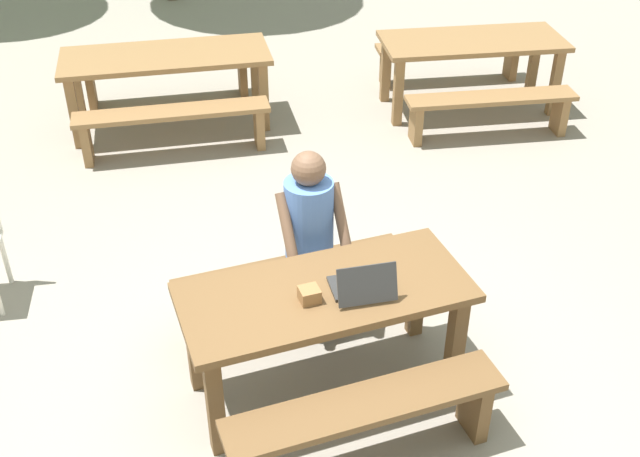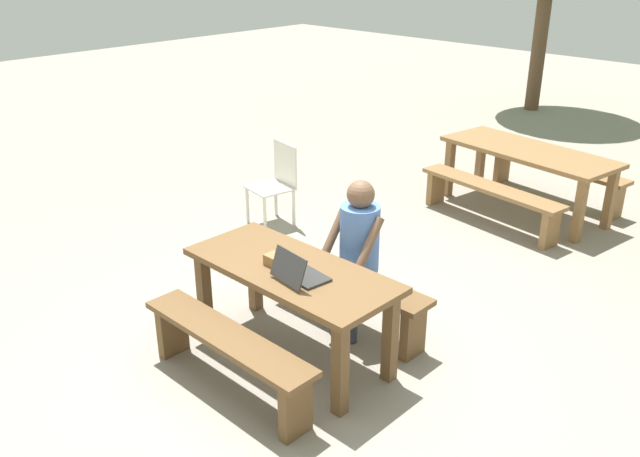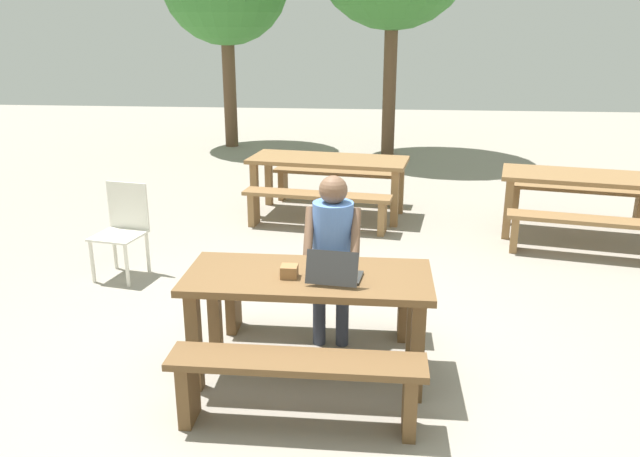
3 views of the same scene
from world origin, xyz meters
The scene contains 11 objects.
ground_plane centered at (0.00, 0.00, 0.00)m, with size 30.00×30.00×0.00m, color gray.
picnic_table_front centered at (0.00, 0.00, 0.64)m, with size 1.69×0.74×0.77m.
bench_near centered at (0.00, -0.64, 0.35)m, with size 1.58×0.30×0.48m.
bench_far centered at (0.00, 0.64, 0.35)m, with size 1.58×0.30×0.48m.
laptop centered at (0.19, -0.11, 0.83)m, with size 0.38×0.35×0.24m.
small_pouch centered at (-0.12, -0.07, 0.81)m, with size 0.11×0.11×0.08m.
person_seated centered at (0.12, 0.60, 0.78)m, with size 0.43×0.42×1.31m.
plastic_chair centered at (-2.03, 1.72, 0.49)m, with size 0.51×0.51×0.92m.
picnic_table_rear centered at (-0.19, 3.99, 0.65)m, with size 2.11×1.07×0.76m.
bench_rear_south centered at (-0.28, 3.36, 0.34)m, with size 1.84×0.55×0.46m.
bench_rear_north centered at (-0.10, 4.62, 0.34)m, with size 1.84×0.55×0.46m.
Camera 2 is at (3.26, -3.08, 3.04)m, focal length 37.84 mm.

